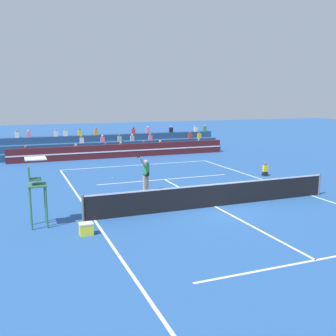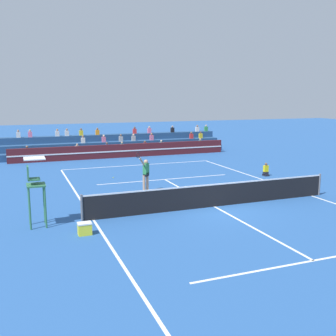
# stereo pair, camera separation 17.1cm
# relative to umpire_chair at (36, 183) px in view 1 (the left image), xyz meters

# --- Properties ---
(ground_plane) EXTENTS (120.00, 120.00, 0.00)m
(ground_plane) POSITION_rel_umpire_chair_xyz_m (7.67, 0.00, -1.72)
(ground_plane) COLOR #285699
(court_lines) EXTENTS (11.10, 23.90, 0.01)m
(court_lines) POSITION_rel_umpire_chair_xyz_m (7.67, 0.00, -1.71)
(court_lines) COLOR white
(court_lines) RESTS_ON ground
(tennis_net) EXTENTS (12.00, 0.10, 1.10)m
(tennis_net) POSITION_rel_umpire_chair_xyz_m (7.67, 0.00, -1.17)
(tennis_net) COLOR slate
(tennis_net) RESTS_ON ground
(sponsor_banner_wall) EXTENTS (18.00, 0.26, 1.10)m
(sponsor_banner_wall) POSITION_rel_umpire_chair_xyz_m (7.67, 15.94, -1.17)
(sponsor_banner_wall) COLOR #51191E
(sponsor_banner_wall) RESTS_ON ground
(bleacher_stand) EXTENTS (19.16, 2.85, 2.28)m
(bleacher_stand) POSITION_rel_umpire_chair_xyz_m (7.68, 18.48, -1.06)
(bleacher_stand) COLOR navy
(bleacher_stand) RESTS_ON ground
(umpire_chair) EXTENTS (0.76, 0.84, 2.67)m
(umpire_chair) POSITION_rel_umpire_chair_xyz_m (0.00, 0.00, 0.00)
(umpire_chair) COLOR #337047
(umpire_chair) RESTS_ON ground
(ball_kid_courtside) EXTENTS (0.30, 0.36, 0.84)m
(ball_kid_courtside) POSITION_rel_umpire_chair_xyz_m (14.00, 5.14, -1.39)
(ball_kid_courtside) COLOR black
(ball_kid_courtside) RESTS_ON ground
(tennis_player) EXTENTS (1.02, 0.97, 2.29)m
(tennis_player) POSITION_rel_umpire_chair_xyz_m (5.63, 3.82, -0.74)
(tennis_player) COLOR tan
(tennis_player) RESTS_ON ground
(tennis_ball) EXTENTS (0.07, 0.07, 0.07)m
(tennis_ball) POSITION_rel_umpire_chair_xyz_m (4.85, 7.93, -1.68)
(tennis_ball) COLOR #C6DB33
(tennis_ball) RESTS_ON ground
(equipment_cooler) EXTENTS (0.50, 0.38, 0.45)m
(equipment_cooler) POSITION_rel_umpire_chair_xyz_m (1.56, -1.59, -1.49)
(equipment_cooler) COLOR yellow
(equipment_cooler) RESTS_ON ground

